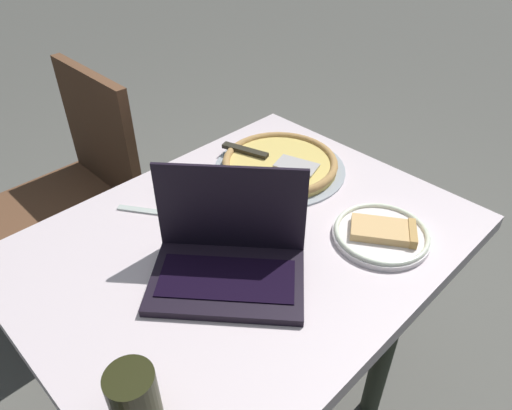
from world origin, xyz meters
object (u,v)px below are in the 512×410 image
(pizza_tray, at_px, (280,164))
(chair_far, at_px, (78,184))
(laptop, at_px, (228,255))
(pizza_plate, at_px, (382,234))
(dining_table, at_px, (246,268))
(drink_cup, at_px, (134,397))
(table_knife, at_px, (168,213))

(pizza_tray, bearing_deg, chair_far, 115.24)
(laptop, xyz_separation_m, pizza_tray, (0.38, 0.20, -0.03))
(pizza_plate, bearing_deg, dining_table, 134.91)
(dining_table, relative_size, drink_cup, 9.34)
(table_knife, bearing_deg, pizza_plate, -54.45)
(chair_far, bearing_deg, dining_table, -86.68)
(table_knife, bearing_deg, pizza_tray, -8.90)
(pizza_tray, bearing_deg, laptop, -151.88)
(pizza_plate, bearing_deg, chair_far, 104.63)
(dining_table, height_order, table_knife, table_knife)
(pizza_plate, bearing_deg, pizza_tray, 82.93)
(pizza_plate, bearing_deg, laptop, 152.71)
(pizza_plate, bearing_deg, drink_cup, 177.20)
(drink_cup, relative_size, chair_far, 0.12)
(laptop, bearing_deg, chair_far, 86.37)
(table_knife, bearing_deg, chair_far, 87.23)
(dining_table, height_order, pizza_tray, pizza_tray)
(dining_table, xyz_separation_m, drink_cup, (-0.43, -0.20, 0.16))
(chair_far, bearing_deg, pizza_tray, -64.76)
(drink_cup, bearing_deg, pizza_tray, 25.86)
(laptop, height_order, chair_far, laptop)
(pizza_tray, relative_size, chair_far, 0.41)
(dining_table, bearing_deg, table_knife, 111.40)
(laptop, relative_size, pizza_plate, 1.66)
(chair_far, bearing_deg, drink_cup, -110.44)
(pizza_tray, xyz_separation_m, table_knife, (-0.36, 0.06, -0.01))
(laptop, distance_m, pizza_plate, 0.38)
(pizza_tray, bearing_deg, table_knife, 171.10)
(dining_table, relative_size, chair_far, 1.14)
(dining_table, relative_size, table_knife, 5.26)
(laptop, distance_m, table_knife, 0.27)
(pizza_plate, height_order, chair_far, chair_far)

